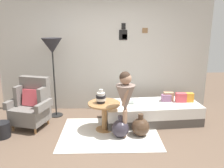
{
  "coord_description": "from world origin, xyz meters",
  "views": [
    {
      "loc": [
        0.05,
        -3.28,
        1.96
      ],
      "look_at": [
        0.15,
        0.95,
        0.85
      ],
      "focal_mm": 36.55,
      "sensor_mm": 36.0,
      "label": 1
    }
  ],
  "objects_px": {
    "floor_lamp": "(52,49)",
    "demijohn_far": "(140,127)",
    "demijohn_near": "(120,128)",
    "person_child": "(125,96)",
    "vase_striped": "(101,97)",
    "side_table": "(104,110)",
    "daybed": "(152,112)",
    "book_on_daybed": "(128,103)",
    "armchair": "(32,105)",
    "magazine_basket": "(2,130)"
  },
  "relations": [
    {
      "from": "demijohn_far",
      "to": "side_table",
      "type": "bearing_deg",
      "value": 159.94
    },
    {
      "from": "daybed",
      "to": "vase_striped",
      "type": "distance_m",
      "value": 1.2
    },
    {
      "from": "floor_lamp",
      "to": "demijohn_near",
      "type": "relative_size",
      "value": 4.24
    },
    {
      "from": "demijohn_far",
      "to": "vase_striped",
      "type": "bearing_deg",
      "value": 161.75
    },
    {
      "from": "book_on_daybed",
      "to": "demijohn_far",
      "type": "xyz_separation_m",
      "value": [
        0.16,
        -0.62,
        -0.25
      ]
    },
    {
      "from": "person_child",
      "to": "armchair",
      "type": "bearing_deg",
      "value": 165.0
    },
    {
      "from": "daybed",
      "to": "person_child",
      "type": "relative_size",
      "value": 1.65
    },
    {
      "from": "demijohn_near",
      "to": "magazine_basket",
      "type": "xyz_separation_m",
      "value": [
        -2.11,
        0.04,
        -0.02
      ]
    },
    {
      "from": "person_child",
      "to": "side_table",
      "type": "bearing_deg",
      "value": 145.33
    },
    {
      "from": "person_child",
      "to": "demijohn_near",
      "type": "xyz_separation_m",
      "value": [
        -0.08,
        -0.02,
        -0.61
      ]
    },
    {
      "from": "vase_striped",
      "to": "book_on_daybed",
      "type": "xyz_separation_m",
      "value": [
        0.55,
        0.39,
        -0.24
      ]
    },
    {
      "from": "vase_striped",
      "to": "person_child",
      "type": "bearing_deg",
      "value": -30.55
    },
    {
      "from": "demijohn_far",
      "to": "magazine_basket",
      "type": "distance_m",
      "value": 2.47
    },
    {
      "from": "magazine_basket",
      "to": "book_on_daybed",
      "type": "bearing_deg",
      "value": 15.18
    },
    {
      "from": "demijohn_near",
      "to": "person_child",
      "type": "bearing_deg",
      "value": 15.82
    },
    {
      "from": "armchair",
      "to": "side_table",
      "type": "relative_size",
      "value": 1.6
    },
    {
      "from": "demijohn_near",
      "to": "floor_lamp",
      "type": "bearing_deg",
      "value": 142.94
    },
    {
      "from": "demijohn_far",
      "to": "magazine_basket",
      "type": "bearing_deg",
      "value": -179.85
    },
    {
      "from": "person_child",
      "to": "book_on_daybed",
      "type": "xyz_separation_m",
      "value": [
        0.12,
        0.64,
        -0.35
      ]
    },
    {
      "from": "person_child",
      "to": "book_on_daybed",
      "type": "relative_size",
      "value": 5.42
    },
    {
      "from": "vase_striped",
      "to": "person_child",
      "type": "height_order",
      "value": "person_child"
    },
    {
      "from": "vase_striped",
      "to": "demijohn_far",
      "type": "bearing_deg",
      "value": -18.25
    },
    {
      "from": "side_table",
      "to": "vase_striped",
      "type": "xyz_separation_m",
      "value": [
        -0.06,
        -0.0,
        0.26
      ]
    },
    {
      "from": "side_table",
      "to": "demijohn_near",
      "type": "distance_m",
      "value": 0.47
    },
    {
      "from": "side_table",
      "to": "daybed",
      "type": "bearing_deg",
      "value": 20.77
    },
    {
      "from": "floor_lamp",
      "to": "vase_striped",
      "type": "bearing_deg",
      "value": -36.44
    },
    {
      "from": "demijohn_near",
      "to": "side_table",
      "type": "bearing_deg",
      "value": 135.68
    },
    {
      "from": "floor_lamp",
      "to": "demijohn_far",
      "type": "bearing_deg",
      "value": -29.66
    },
    {
      "from": "book_on_daybed",
      "to": "person_child",
      "type": "bearing_deg",
      "value": -100.63
    },
    {
      "from": "vase_striped",
      "to": "floor_lamp",
      "type": "bearing_deg",
      "value": 143.56
    },
    {
      "from": "demijohn_far",
      "to": "magazine_basket",
      "type": "xyz_separation_m",
      "value": [
        -2.47,
        -0.01,
        -0.03
      ]
    },
    {
      "from": "daybed",
      "to": "vase_striped",
      "type": "height_order",
      "value": "vase_striped"
    },
    {
      "from": "daybed",
      "to": "side_table",
      "type": "xyz_separation_m",
      "value": [
        -0.98,
        -0.37,
        0.2
      ]
    },
    {
      "from": "person_child",
      "to": "demijohn_far",
      "type": "distance_m",
      "value": 0.66
    },
    {
      "from": "armchair",
      "to": "vase_striped",
      "type": "bearing_deg",
      "value": -9.44
    },
    {
      "from": "book_on_daybed",
      "to": "side_table",
      "type": "bearing_deg",
      "value": -142.31
    },
    {
      "from": "daybed",
      "to": "vase_striped",
      "type": "xyz_separation_m",
      "value": [
        -1.04,
        -0.38,
        0.46
      ]
    },
    {
      "from": "side_table",
      "to": "demijohn_far",
      "type": "distance_m",
      "value": 0.74
    },
    {
      "from": "demijohn_far",
      "to": "armchair",
      "type": "bearing_deg",
      "value": 167.46
    },
    {
      "from": "side_table",
      "to": "vase_striped",
      "type": "height_order",
      "value": "vase_striped"
    },
    {
      "from": "person_child",
      "to": "daybed",
      "type": "bearing_deg",
      "value": 45.97
    },
    {
      "from": "demijohn_far",
      "to": "book_on_daybed",
      "type": "bearing_deg",
      "value": 104.73
    },
    {
      "from": "side_table",
      "to": "book_on_daybed",
      "type": "bearing_deg",
      "value": 37.69
    },
    {
      "from": "vase_striped",
      "to": "magazine_basket",
      "type": "distance_m",
      "value": 1.85
    },
    {
      "from": "vase_striped",
      "to": "floor_lamp",
      "type": "xyz_separation_m",
      "value": [
        -1.01,
        0.75,
        0.82
      ]
    },
    {
      "from": "side_table",
      "to": "magazine_basket",
      "type": "distance_m",
      "value": 1.85
    },
    {
      "from": "daybed",
      "to": "person_child",
      "type": "bearing_deg",
      "value": -134.03
    },
    {
      "from": "floor_lamp",
      "to": "demijohn_far",
      "type": "height_order",
      "value": "floor_lamp"
    },
    {
      "from": "vase_striped",
      "to": "book_on_daybed",
      "type": "relative_size",
      "value": 1.18
    },
    {
      "from": "book_on_daybed",
      "to": "magazine_basket",
      "type": "distance_m",
      "value": 2.41
    }
  ]
}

